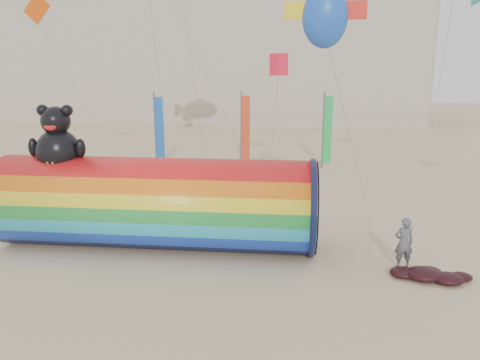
# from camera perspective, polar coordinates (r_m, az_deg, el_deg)

# --- Properties ---
(ground) EXTENTS (160.00, 160.00, 0.00)m
(ground) POSITION_cam_1_polar(r_m,az_deg,el_deg) (17.89, -2.13, -8.58)
(ground) COLOR #CCB58C
(ground) RESTS_ON ground
(hotel_building) EXTENTS (60.40, 15.40, 20.60)m
(hotel_building) POSITION_cam_1_polar(r_m,az_deg,el_deg) (64.09, -7.16, 16.65)
(hotel_building) COLOR #B7AD99
(hotel_building) RESTS_ON ground
(windsock_assembly) EXTENTS (11.91, 3.63, 5.49)m
(windsock_assembly) POSITION_cam_1_polar(r_m,az_deg,el_deg) (18.03, -10.11, -2.49)
(windsock_assembly) COLOR red
(windsock_assembly) RESTS_ON ground
(kite_handler) EXTENTS (0.72, 0.53, 1.81)m
(kite_handler) POSITION_cam_1_polar(r_m,az_deg,el_deg) (17.05, 19.34, -7.25)
(kite_handler) COLOR #53535A
(kite_handler) RESTS_ON ground
(fabric_bundle) EXTENTS (2.62, 1.35, 0.41)m
(fabric_bundle) POSITION_cam_1_polar(r_m,az_deg,el_deg) (16.70, 22.12, -10.66)
(fabric_bundle) COLOR #35090F
(fabric_bundle) RESTS_ON ground
(festival_banners) EXTENTS (11.70, 2.07, 5.20)m
(festival_banners) POSITION_cam_1_polar(r_m,az_deg,el_deg) (31.61, 0.48, 6.10)
(festival_banners) COLOR #59595E
(festival_banners) RESTS_ON ground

